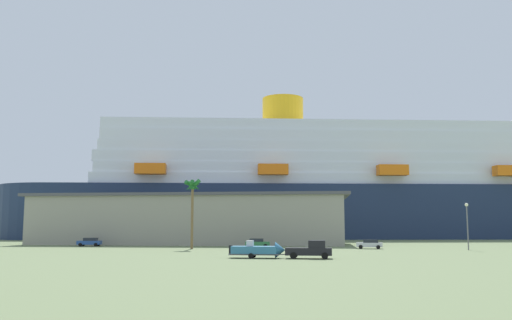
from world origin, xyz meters
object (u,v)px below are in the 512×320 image
at_px(small_boat_on_trailer, 261,250).
at_px(parked_car_silver_sedan, 370,244).
at_px(street_lamp, 467,219).
at_px(parked_car_blue_suv, 90,242).
at_px(pickup_truck, 311,250).
at_px(parked_car_green_wagon, 257,243).
at_px(cruise_ship, 379,192).
at_px(palm_tree, 193,191).

relative_size(small_boat_on_trailer, parked_car_silver_sedan, 1.71).
distance_m(street_lamp, parked_car_blue_suv, 67.31).
relative_size(pickup_truck, small_boat_on_trailer, 0.74).
bearing_deg(parked_car_green_wagon, pickup_truck, -74.94).
relative_size(small_boat_on_trailer, parked_car_blue_suv, 1.75).
bearing_deg(small_boat_on_trailer, parked_car_green_wagon, 93.89).
bearing_deg(street_lamp, cruise_ship, 90.91).
height_order(palm_tree, parked_car_blue_suv, palm_tree).
height_order(palm_tree, street_lamp, palm_tree).
distance_m(cruise_ship, small_boat_on_trailer, 101.65).
bearing_deg(palm_tree, cruise_ship, 58.87).
bearing_deg(parked_car_blue_suv, street_lamp, -9.67).
height_order(parked_car_silver_sedan, parked_car_green_wagon, same).
distance_m(street_lamp, parked_car_green_wagon, 35.48).
bearing_deg(street_lamp, parked_car_green_wagon, 167.17).
bearing_deg(pickup_truck, palm_tree, 128.30).
xyz_separation_m(cruise_ship, parked_car_silver_sedan, (-13.89, -70.07, -12.90)).
distance_m(small_boat_on_trailer, parked_car_silver_sedan, 31.07).
bearing_deg(parked_car_blue_suv, small_boat_on_trailer, -44.41).
distance_m(cruise_ship, palm_tree, 84.93).
distance_m(pickup_truck, parked_car_silver_sedan, 28.63).
xyz_separation_m(palm_tree, parked_car_silver_sedan, (29.96, 2.55, -8.93)).
relative_size(cruise_ship, street_lamp, 29.69).
height_order(cruise_ship, parked_car_green_wagon, cruise_ship).
height_order(small_boat_on_trailer, street_lamp, street_lamp).
bearing_deg(palm_tree, parked_car_green_wagon, 31.14).
xyz_separation_m(palm_tree, parked_car_green_wagon, (10.67, 6.45, -8.93)).
height_order(pickup_truck, small_boat_on_trailer, pickup_truck).
height_order(pickup_truck, parked_car_silver_sedan, pickup_truck).
relative_size(parked_car_silver_sedan, parked_car_blue_suv, 1.02).
xyz_separation_m(cruise_ship, palm_tree, (-43.85, -72.62, -3.97)).
distance_m(parked_car_silver_sedan, parked_car_green_wagon, 19.68).
bearing_deg(parked_car_blue_suv, parked_car_silver_sedan, -8.19).
relative_size(pickup_truck, street_lamp, 0.76).
height_order(pickup_truck, parked_car_blue_suv, pickup_truck).
height_order(small_boat_on_trailer, parked_car_blue_suv, small_boat_on_trailer).
bearing_deg(palm_tree, street_lamp, -1.75).
relative_size(palm_tree, parked_car_blue_suv, 2.63).
relative_size(pickup_truck, parked_car_blue_suv, 1.28).
relative_size(pickup_truck, palm_tree, 0.49).
relative_size(cruise_ship, small_boat_on_trailer, 28.67).
bearing_deg(palm_tree, small_boat_on_trailer, -61.41).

